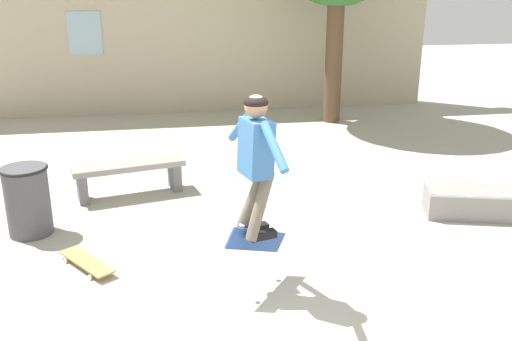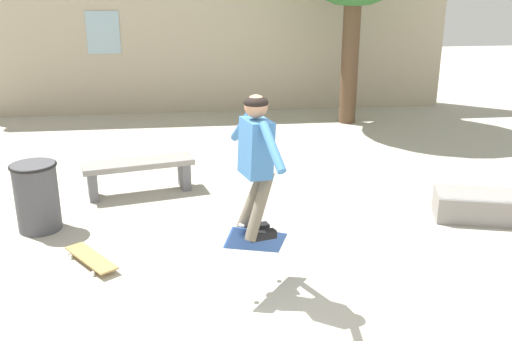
% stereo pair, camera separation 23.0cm
% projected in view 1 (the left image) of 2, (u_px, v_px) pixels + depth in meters
% --- Properties ---
extents(ground_plane, '(40.00, 40.00, 0.00)m').
position_uv_depth(ground_plane, '(257.00, 327.00, 5.02)').
color(ground_plane, '#B2AD9E').
extents(building_backdrop, '(11.44, 0.52, 5.08)m').
position_uv_depth(building_backdrop, '(191.00, 18.00, 12.52)').
color(building_backdrop, '#B7A88E').
rests_on(building_backdrop, ground_plane).
extents(park_bench, '(1.59, 0.75, 0.48)m').
position_uv_depth(park_bench, '(129.00, 172.00, 7.96)').
color(park_bench, gray).
rests_on(park_bench, ground_plane).
extents(skate_ledge, '(1.82, 0.99, 0.36)m').
position_uv_depth(skate_ledge, '(495.00, 203.00, 7.29)').
color(skate_ledge, gray).
rests_on(skate_ledge, ground_plane).
extents(trash_bin, '(0.55, 0.55, 0.84)m').
position_uv_depth(trash_bin, '(27.00, 199.00, 6.72)').
color(trash_bin, '#47474C').
rests_on(trash_bin, ground_plane).
extents(skater, '(0.39, 1.17, 1.36)m').
position_uv_depth(skater, '(256.00, 154.00, 5.17)').
color(skater, teal).
extents(skateboard_flipping, '(0.69, 0.52, 0.53)m').
position_uv_depth(skateboard_flipping, '(256.00, 240.00, 5.52)').
color(skateboard_flipping, '#2D519E').
extents(skateboard_resting, '(0.65, 0.79, 0.08)m').
position_uv_depth(skateboard_resting, '(87.00, 262.00, 6.03)').
color(skateboard_resting, '#AD894C').
rests_on(skateboard_resting, ground_plane).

